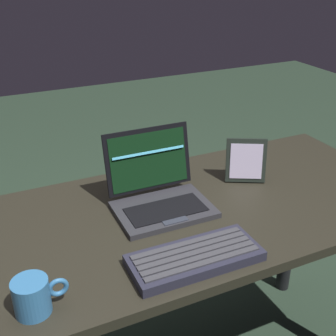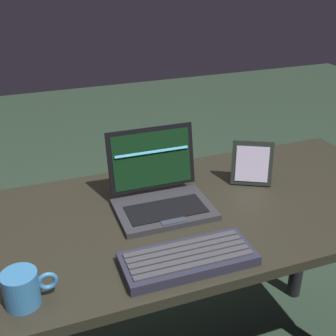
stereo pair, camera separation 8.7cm
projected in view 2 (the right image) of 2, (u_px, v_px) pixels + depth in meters
desk at (137, 251)px, 1.31m from camera, size 1.77×0.65×0.76m
laptop_front at (160, 193)px, 1.31m from camera, size 0.28×0.24×0.22m
external_keyboard at (188, 259)px, 1.09m from camera, size 0.33×0.14×0.03m
photo_frame at (252, 164)px, 1.43m from camera, size 0.13×0.09×0.15m
coffee_mug at (22, 288)px, 0.95m from camera, size 0.12×0.08×0.08m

